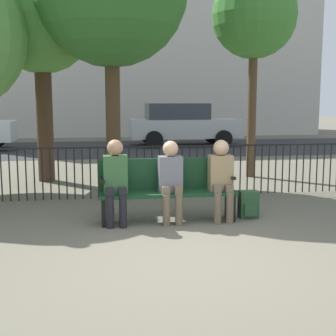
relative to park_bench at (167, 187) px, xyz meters
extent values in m
plane|color=#605B4C|center=(0.00, -1.68, -0.50)|extent=(80.00, 80.00, 0.00)
cube|color=#14381E|center=(0.00, -0.08, -0.08)|extent=(2.00, 0.45, 0.05)
cube|color=#14381E|center=(0.00, 0.11, 0.18)|extent=(2.00, 0.05, 0.47)
cube|color=black|center=(-0.94, -0.08, -0.30)|extent=(0.06, 0.38, 0.40)
cube|color=black|center=(0.94, -0.08, -0.30)|extent=(0.06, 0.38, 0.40)
cube|color=black|center=(-0.94, -0.08, 0.15)|extent=(0.06, 0.38, 0.04)
cube|color=black|center=(0.94, -0.08, 0.15)|extent=(0.06, 0.38, 0.04)
cylinder|color=black|center=(-0.85, -0.30, -0.28)|extent=(0.11, 0.11, 0.45)
cylinder|color=black|center=(-0.67, -0.30, -0.28)|extent=(0.11, 0.11, 0.45)
cube|color=black|center=(-0.85, -0.20, 0.00)|extent=(0.11, 0.20, 0.12)
cube|color=black|center=(-0.67, -0.20, 0.00)|extent=(0.11, 0.20, 0.12)
cube|color=#335B33|center=(-0.76, -0.08, 0.22)|extent=(0.34, 0.22, 0.55)
sphere|color=#A37556|center=(-0.76, -0.10, 0.61)|extent=(0.23, 0.23, 0.23)
cylinder|color=brown|center=(-0.06, -0.30, -0.28)|extent=(0.11, 0.11, 0.45)
cylinder|color=brown|center=(0.12, -0.30, -0.28)|extent=(0.11, 0.11, 0.45)
cube|color=brown|center=(-0.06, -0.20, 0.00)|extent=(0.11, 0.20, 0.12)
cube|color=brown|center=(0.12, -0.20, 0.00)|extent=(0.11, 0.20, 0.12)
cube|color=slate|center=(0.03, -0.08, 0.21)|extent=(0.34, 0.22, 0.52)
sphere|color=tan|center=(0.03, -0.10, 0.58)|extent=(0.23, 0.23, 0.23)
cylinder|color=brown|center=(0.69, -0.30, -0.28)|extent=(0.11, 0.11, 0.45)
cylinder|color=brown|center=(0.87, -0.30, -0.28)|extent=(0.11, 0.11, 0.45)
cube|color=brown|center=(0.69, -0.20, 0.00)|extent=(0.11, 0.20, 0.12)
cube|color=brown|center=(0.87, -0.20, 0.00)|extent=(0.11, 0.20, 0.12)
cube|color=#997F59|center=(0.78, -0.08, 0.21)|extent=(0.34, 0.22, 0.52)
sphere|color=tan|center=(0.78, -0.10, 0.59)|extent=(0.23, 0.23, 0.23)
cube|color=#284C2D|center=(1.24, -0.04, -0.29)|extent=(0.28, 0.19, 0.41)
cube|color=#284C2D|center=(1.24, -0.15, -0.36)|extent=(0.20, 0.04, 0.19)
cylinder|color=black|center=(-2.68, 1.71, -0.03)|extent=(0.02, 0.02, 0.95)
cylinder|color=black|center=(-2.54, 1.71, -0.03)|extent=(0.02, 0.02, 0.95)
cylinder|color=black|center=(-2.40, 1.71, -0.03)|extent=(0.02, 0.02, 0.95)
cylinder|color=black|center=(-2.26, 1.71, -0.03)|extent=(0.02, 0.02, 0.95)
cylinder|color=black|center=(-2.12, 1.71, -0.03)|extent=(0.02, 0.02, 0.95)
cylinder|color=black|center=(-1.98, 1.71, -0.03)|extent=(0.02, 0.02, 0.95)
cylinder|color=black|center=(-1.84, 1.71, -0.03)|extent=(0.02, 0.02, 0.95)
cylinder|color=black|center=(-1.70, 1.71, -0.03)|extent=(0.02, 0.02, 0.95)
cylinder|color=black|center=(-1.56, 1.71, -0.03)|extent=(0.02, 0.02, 0.95)
cylinder|color=black|center=(-1.42, 1.71, -0.03)|extent=(0.02, 0.02, 0.95)
cylinder|color=black|center=(-1.28, 1.71, -0.03)|extent=(0.02, 0.02, 0.95)
cylinder|color=black|center=(-1.14, 1.71, -0.03)|extent=(0.02, 0.02, 0.95)
cylinder|color=black|center=(-1.00, 1.71, -0.03)|extent=(0.02, 0.02, 0.95)
cylinder|color=black|center=(-0.86, 1.71, -0.03)|extent=(0.02, 0.02, 0.95)
cylinder|color=black|center=(-0.72, 1.71, -0.03)|extent=(0.02, 0.02, 0.95)
cylinder|color=black|center=(-0.58, 1.71, -0.03)|extent=(0.02, 0.02, 0.95)
cylinder|color=black|center=(-0.44, 1.71, -0.03)|extent=(0.02, 0.02, 0.95)
cylinder|color=black|center=(-0.30, 1.71, -0.03)|extent=(0.02, 0.02, 0.95)
cylinder|color=black|center=(-0.16, 1.71, -0.03)|extent=(0.02, 0.02, 0.95)
cylinder|color=black|center=(-0.02, 1.71, -0.03)|extent=(0.02, 0.02, 0.95)
cylinder|color=black|center=(0.12, 1.71, -0.03)|extent=(0.02, 0.02, 0.95)
cylinder|color=black|center=(0.26, 1.71, -0.03)|extent=(0.02, 0.02, 0.95)
cylinder|color=black|center=(0.40, 1.71, -0.03)|extent=(0.02, 0.02, 0.95)
cylinder|color=black|center=(0.54, 1.71, -0.03)|extent=(0.02, 0.02, 0.95)
cylinder|color=black|center=(0.68, 1.71, -0.03)|extent=(0.02, 0.02, 0.95)
cylinder|color=black|center=(0.82, 1.71, -0.03)|extent=(0.02, 0.02, 0.95)
cylinder|color=black|center=(0.96, 1.71, -0.03)|extent=(0.02, 0.02, 0.95)
cylinder|color=black|center=(1.10, 1.71, -0.03)|extent=(0.02, 0.02, 0.95)
cylinder|color=black|center=(1.24, 1.71, -0.03)|extent=(0.02, 0.02, 0.95)
cylinder|color=black|center=(1.38, 1.71, -0.03)|extent=(0.02, 0.02, 0.95)
cylinder|color=black|center=(1.52, 1.71, -0.03)|extent=(0.02, 0.02, 0.95)
cylinder|color=black|center=(1.66, 1.71, -0.03)|extent=(0.02, 0.02, 0.95)
cylinder|color=black|center=(1.80, 1.71, -0.03)|extent=(0.02, 0.02, 0.95)
cylinder|color=black|center=(1.94, 1.71, -0.03)|extent=(0.02, 0.02, 0.95)
cylinder|color=black|center=(2.08, 1.71, -0.03)|extent=(0.02, 0.02, 0.95)
cylinder|color=black|center=(2.22, 1.71, -0.03)|extent=(0.02, 0.02, 0.95)
cylinder|color=black|center=(2.36, 1.71, -0.03)|extent=(0.02, 0.02, 0.95)
cylinder|color=black|center=(2.50, 1.71, -0.03)|extent=(0.02, 0.02, 0.95)
cylinder|color=black|center=(2.64, 1.71, -0.03)|extent=(0.02, 0.02, 0.95)
cylinder|color=black|center=(2.78, 1.71, -0.03)|extent=(0.02, 0.02, 0.95)
cylinder|color=black|center=(2.92, 1.71, -0.03)|extent=(0.02, 0.02, 0.95)
cylinder|color=black|center=(3.06, 1.71, -0.03)|extent=(0.02, 0.02, 0.95)
cylinder|color=black|center=(3.20, 1.71, -0.03)|extent=(0.02, 0.02, 0.95)
cylinder|color=black|center=(3.34, 1.71, -0.03)|extent=(0.02, 0.02, 0.95)
cylinder|color=black|center=(3.48, 1.71, -0.03)|extent=(0.02, 0.02, 0.95)
cube|color=black|center=(0.00, 1.71, 0.43)|extent=(9.00, 0.03, 0.03)
cylinder|color=#422D1E|center=(-2.12, 3.76, 0.91)|extent=(0.35, 0.35, 2.83)
sphere|color=#478438|center=(-2.12, 3.76, 2.95)|extent=(2.26, 2.26, 2.26)
cylinder|color=#4C3823|center=(-0.67, 2.93, 1.05)|extent=(0.30, 0.30, 3.10)
cylinder|color=#4C3823|center=(2.50, 3.61, 1.05)|extent=(0.20, 0.20, 3.10)
sphere|color=#38752D|center=(2.50, 3.61, 3.12)|extent=(1.89, 1.89, 1.89)
cube|color=#2B2B2D|center=(0.00, 10.32, -0.50)|extent=(24.00, 6.00, 0.01)
cube|color=#B7B7BC|center=(2.36, 11.00, 0.17)|extent=(4.20, 1.70, 0.70)
cube|color=#2D333D|center=(2.05, 11.00, 0.82)|extent=(2.31, 1.56, 0.60)
cylinder|color=black|center=(3.66, 10.13, -0.18)|extent=(0.64, 0.20, 0.64)
cylinder|color=black|center=(3.66, 11.87, -0.18)|extent=(0.64, 0.20, 0.64)
cylinder|color=black|center=(1.06, 10.13, -0.18)|extent=(0.64, 0.20, 0.64)
cylinder|color=black|center=(1.06, 11.87, -0.18)|extent=(0.64, 0.20, 0.64)
cube|color=beige|center=(0.00, 18.32, 6.29)|extent=(20.00, 6.00, 13.58)
camera|label=1|loc=(-1.02, -6.71, 1.30)|focal=50.00mm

